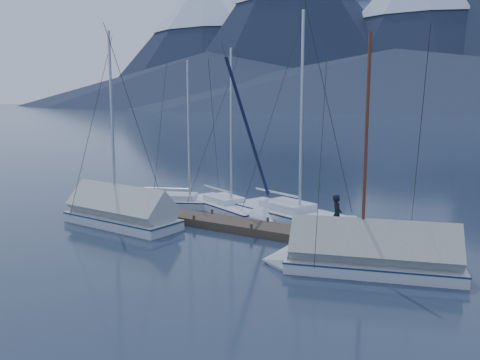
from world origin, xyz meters
name	(u,v)px	position (x,y,z in m)	size (l,w,h in m)	color
ground	(214,240)	(0.00, 0.00, 0.00)	(1000.00, 1000.00, 0.00)	#162032
dock	(240,227)	(0.00, 2.00, 0.11)	(18.00, 1.50, 0.54)	#382D23
mooring_posts	(230,220)	(-0.50, 2.00, 0.35)	(15.12, 1.52, 0.35)	#382D23
sailboat_open_left	(198,204)	(-4.41, 4.79, 0.15)	(6.52, 4.22, 8.40)	silver
sailboat_open_mid	(237,211)	(-1.76, 4.47, 0.16)	(6.94, 4.41, 8.92)	silver
sailboat_open_right	(308,221)	(2.19, 4.35, 0.18)	(8.20, 4.67, 10.45)	silver
sailboat_covered_near	(357,258)	(6.18, -0.46, 0.43)	(6.91, 3.90, 8.60)	silver
sailboat_covered_far	(114,214)	(-5.42, -0.24, 0.46)	(6.83, 2.86, 9.44)	silver
person	(337,215)	(4.34, 2.31, 1.14)	(0.58, 0.38, 1.60)	black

